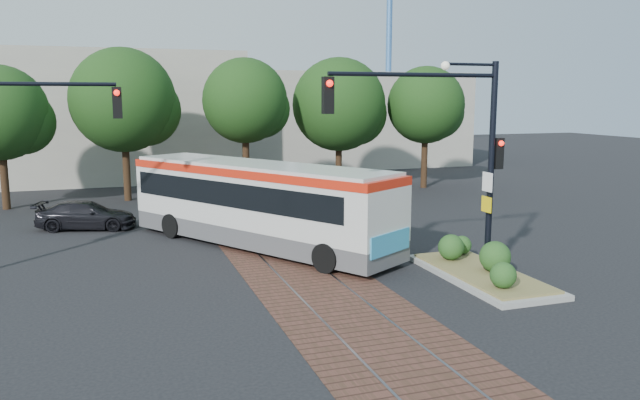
{
  "coord_description": "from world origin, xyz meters",
  "views": [
    {
      "loc": [
        -5.34,
        -16.13,
        5.22
      ],
      "look_at": [
        1.72,
        4.59,
        1.6
      ],
      "focal_mm": 35.0,
      "sensor_mm": 36.0,
      "label": 1
    }
  ],
  "objects": [
    {
      "name": "ground",
      "position": [
        0.0,
        0.0,
        0.0
      ],
      "size": [
        120.0,
        120.0,
        0.0
      ],
      "primitive_type": "plane",
      "color": "black",
      "rests_on": "ground"
    },
    {
      "name": "trackbed",
      "position": [
        0.0,
        4.0,
        0.01
      ],
      "size": [
        3.6,
        40.0,
        0.02
      ],
      "color": "brown",
      "rests_on": "ground"
    },
    {
      "name": "tree_row",
      "position": [
        1.21,
        16.42,
        4.85
      ],
      "size": [
        26.4,
        5.6,
        7.67
      ],
      "color": "#382314",
      "rests_on": "ground"
    },
    {
      "name": "warehouses",
      "position": [
        -0.53,
        28.75,
        3.81
      ],
      "size": [
        40.0,
        13.0,
        8.0
      ],
      "color": "#ADA899",
      "rests_on": "ground"
    },
    {
      "name": "crane",
      "position": [
        18.0,
        34.0,
        10.88
      ],
      "size": [
        8.0,
        0.5,
        18.0
      ],
      "color": "#3F72B2",
      "rests_on": "ground"
    },
    {
      "name": "city_bus",
      "position": [
        -0.49,
        4.93,
        1.65
      ],
      "size": [
        7.77,
        10.62,
        2.96
      ],
      "rotation": [
        0.0,
        0.0,
        0.55
      ],
      "color": "#4C4C4E",
      "rests_on": "ground"
    },
    {
      "name": "traffic_island",
      "position": [
        4.82,
        -0.9,
        0.33
      ],
      "size": [
        2.2,
        5.2,
        1.13
      ],
      "color": "gray",
      "rests_on": "ground"
    },
    {
      "name": "signal_pole_main",
      "position": [
        3.86,
        -0.81,
        4.16
      ],
      "size": [
        5.49,
        0.46,
        6.0
      ],
      "color": "black",
      "rests_on": "ground"
    },
    {
      "name": "parked_car",
      "position": [
        -6.3,
        10.04,
        0.56
      ],
      "size": [
        4.11,
        2.48,
        1.11
      ],
      "primitive_type": "imported",
      "rotation": [
        0.0,
        0.0,
        1.32
      ],
      "color": "black",
      "rests_on": "ground"
    }
  ]
}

